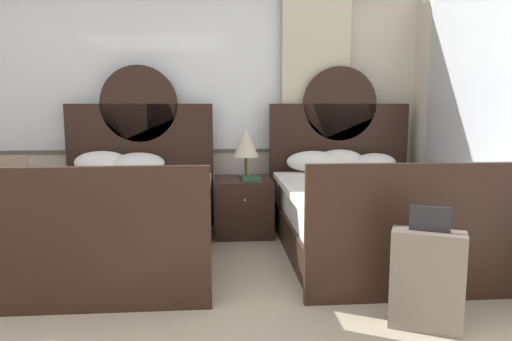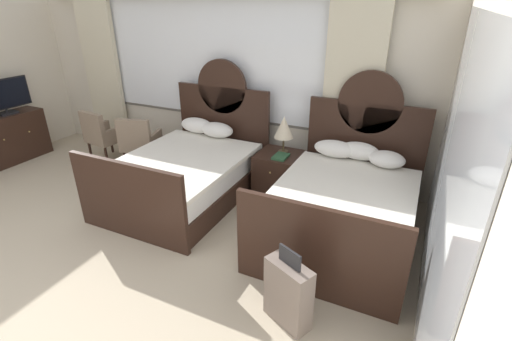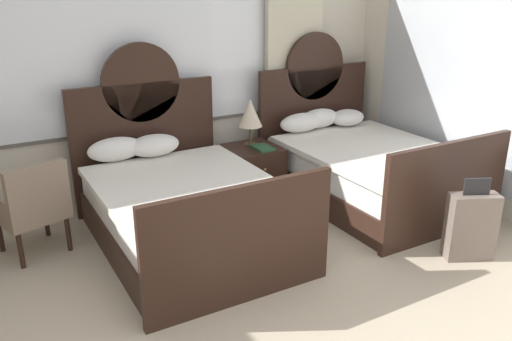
% 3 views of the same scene
% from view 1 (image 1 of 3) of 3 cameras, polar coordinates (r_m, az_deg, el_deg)
% --- Properties ---
extents(wall_back_window, '(6.76, 0.22, 2.70)m').
position_cam_1_polar(wall_back_window, '(5.47, -16.69, 8.69)').
color(wall_back_window, beige).
rests_on(wall_back_window, ground_plane).
extents(bed_near_window, '(1.56, 2.21, 1.75)m').
position_cam_1_polar(bed_near_window, '(4.35, -15.66, -5.30)').
color(bed_near_window, black).
rests_on(bed_near_window, ground_plane).
extents(bed_near_mirror, '(1.56, 2.21, 1.75)m').
position_cam_1_polar(bed_near_mirror, '(4.48, 13.00, -4.76)').
color(bed_near_mirror, black).
rests_on(bed_near_mirror, ground_plane).
extents(nightstand_between_beds, '(0.59, 0.61, 0.58)m').
position_cam_1_polar(nightstand_between_beds, '(4.93, -1.54, -4.32)').
color(nightstand_between_beds, black).
rests_on(nightstand_between_beds, ground_plane).
extents(table_lamp_on_nightstand, '(0.27, 0.27, 0.52)m').
position_cam_1_polar(table_lamp_on_nightstand, '(4.92, -1.23, 3.35)').
color(table_lamp_on_nightstand, brown).
rests_on(table_lamp_on_nightstand, nightstand_between_beds).
extents(book_on_nightstand, '(0.18, 0.26, 0.03)m').
position_cam_1_polar(book_on_nightstand, '(4.77, -0.56, -1.00)').
color(book_on_nightstand, '#285133').
rests_on(book_on_nightstand, nightstand_between_beds).
extents(armchair_by_window_left, '(0.66, 0.66, 0.88)m').
position_cam_1_polar(armchair_by_window_left, '(5.11, -28.44, -2.69)').
color(armchair_by_window_left, '#84705B').
rests_on(armchair_by_window_left, ground_plane).
extents(suitcase_on_floor, '(0.46, 0.34, 0.75)m').
position_cam_1_polar(suitcase_on_floor, '(3.09, 19.86, -12.21)').
color(suitcase_on_floor, '#75665B').
rests_on(suitcase_on_floor, ground_plane).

